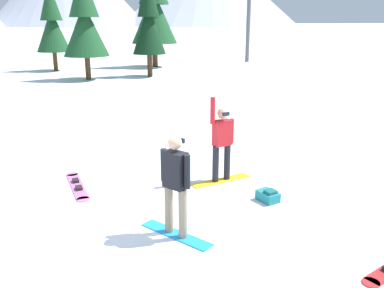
{
  "coord_description": "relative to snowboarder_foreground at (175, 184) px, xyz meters",
  "views": [
    {
      "loc": [
        -0.51,
        -6.84,
        3.65
      ],
      "look_at": [
        1.25,
        1.75,
        1.0
      ],
      "focal_mm": 38.63,
      "sensor_mm": 36.0,
      "label": 1
    }
  ],
  "objects": [
    {
      "name": "backpack_teal",
      "position": [
        2.12,
        1.02,
        -0.86
      ],
      "size": [
        0.46,
        0.55,
        0.27
      ],
      "color": "#1E7A7F",
      "rests_on": "ground_plane"
    },
    {
      "name": "pine_tree_broad",
      "position": [
        2.83,
        27.06,
        3.6
      ],
      "size": [
        3.58,
        3.58,
        8.39
      ],
      "color": "#472D19",
      "rests_on": "ground_plane"
    },
    {
      "name": "loose_snowboard_near_left",
      "position": [
        -1.84,
        2.64,
        -0.95
      ],
      "size": [
        0.66,
        1.89,
        0.09
      ],
      "color": "pink",
      "rests_on": "ground_plane"
    },
    {
      "name": "snowboarder_midground",
      "position": [
        1.46,
        2.31,
        -0.02
      ],
      "size": [
        1.52,
        0.73,
        2.02
      ],
      "color": "yellow",
      "rests_on": "ground_plane"
    },
    {
      "name": "pine_tree_short",
      "position": [
        -2.17,
        20.57,
        2.65
      ],
      "size": [
        2.8,
        2.8,
        6.66
      ],
      "color": "#472D19",
      "rests_on": "ground_plane"
    },
    {
      "name": "pine_tree_young",
      "position": [
        1.81,
        21.35,
        2.67
      ],
      "size": [
        2.17,
        2.17,
        6.71
      ],
      "color": "#472D19",
      "rests_on": "ground_plane"
    },
    {
      "name": "snowboarder_foreground",
      "position": [
        0.0,
        0.0,
        0.0
      ],
      "size": [
        1.14,
        1.31,
        1.83
      ],
      "color": "#1E8CD8",
      "rests_on": "ground_plane"
    },
    {
      "name": "pine_tree_slender",
      "position": [
        -4.71,
        25.94,
        2.46
      ],
      "size": [
        2.42,
        2.42,
        6.3
      ],
      "color": "#472D19",
      "rests_on": "ground_plane"
    },
    {
      "name": "ground_plane",
      "position": [
        -0.52,
        0.4,
        -0.98
      ],
      "size": [
        800.0,
        800.0,
        0.0
      ],
      "primitive_type": "plane",
      "color": "silver"
    }
  ]
}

